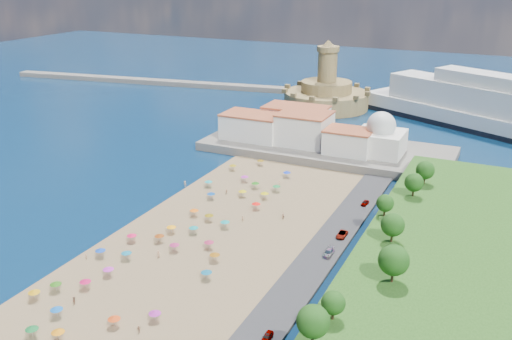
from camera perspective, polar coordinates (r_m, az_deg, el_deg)
The scene contains 12 objects.
ground at distance 153.03m, azimuth -5.36°, elevation -5.50°, with size 700.00×700.00×0.00m, color #071938.
terrace at distance 211.00m, azimuth 7.03°, elevation 2.14°, with size 90.00×36.00×3.00m, color #59544C.
jetty at distance 249.73m, azimuth 4.79°, elevation 4.97°, with size 18.00×70.00×2.40m, color #59544C.
breakwater at distance 332.69m, azimuth -8.54°, elevation 8.62°, with size 200.00×7.00×2.60m, color #59544C.
waterfront_buildings at distance 213.91m, azimuth 3.84°, elevation 4.28°, with size 57.00×29.00×11.00m.
domed_building at distance 202.00m, azimuth 12.33°, elevation 3.23°, with size 16.00×16.00×15.00m.
fortress at distance 276.00m, azimuth 7.03°, elevation 7.51°, with size 40.00×40.00×32.40m.
cruise_ship at distance 251.09m, azimuth 23.64°, elevation 5.16°, with size 127.22×76.34×28.87m.
beach_parasols at distance 143.48m, azimuth -7.93°, elevation -6.48°, with size 30.64×117.36×2.20m.
beachgoers at distance 147.48m, azimuth -7.45°, elevation -6.14°, with size 38.33×93.08×1.84m.
parked_cars at distance 139.26m, azimuth 7.63°, elevation -7.69°, with size 2.16×72.15×1.38m.
hillside_trees at distance 123.57m, azimuth 12.25°, elevation -7.17°, with size 14.03×104.60×7.93m.
Camera 1 is at (71.29, -118.44, 65.64)m, focal length 40.00 mm.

